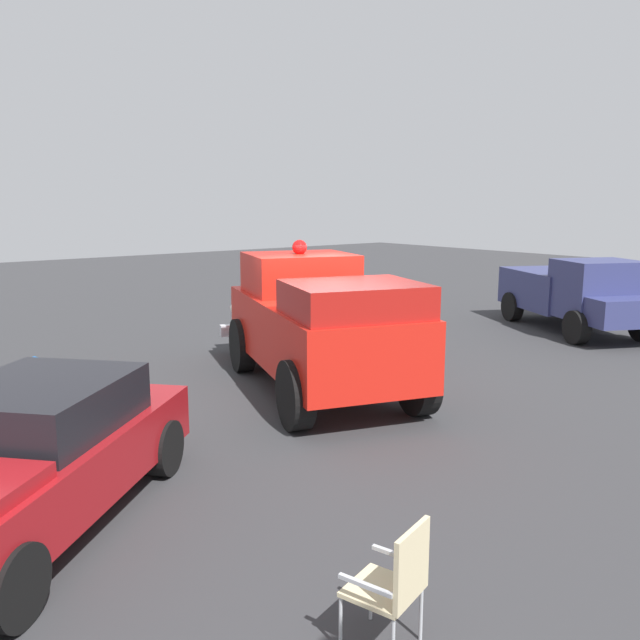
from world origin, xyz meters
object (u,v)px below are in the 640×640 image
Objects in this scene: classic_hot_rod at (24,459)px; spectator_standing at (337,305)px; lawn_chair_by_car at (51,385)px; lawn_chair_spare at (397,579)px; parked_pickup at (576,293)px; vintage_fire_truck at (316,321)px.

spectator_standing is (4.47, -7.81, 0.22)m from classic_hot_rod.
lawn_chair_spare is at bearing -175.86° from lawn_chair_by_car.
vintage_fire_truck is at bearing 89.28° from parked_pickup.
vintage_fire_truck is 6.21× the size of lawn_chair_spare.
spectator_standing is (1.34, -6.66, 0.37)m from lawn_chair_by_car.
lawn_chair_by_car and lawn_chair_spare have the same top height.
lawn_chair_by_car is 6.80m from spectator_standing.
parked_pickup is at bearing -64.84° from lawn_chair_spare.
lawn_chair_by_car is 1.00× the size of lawn_chair_spare.
spectator_standing is (8.08, -6.17, 0.37)m from lawn_chair_spare.
vintage_fire_truck is 1.24× the size of parked_pickup.
spectator_standing is (2.35, 6.04, -0.02)m from parked_pickup.
classic_hot_rod is 3.33m from lawn_chair_by_car.
classic_hot_rod is at bearing 24.32° from lawn_chair_spare.
vintage_fire_truck is 8.40m from parked_pickup.
classic_hot_rod is at bearing 159.86° from lawn_chair_by_car.
classic_hot_rod is at bearing 98.68° from parked_pickup.
classic_hot_rod reaches higher than lawn_chair_by_car.
parked_pickup reaches higher than classic_hot_rod.
classic_hot_rod is (-2.22, 5.45, -0.45)m from vintage_fire_truck.
lawn_chair_by_car is 0.61× the size of spectator_standing.
spectator_standing is at bearing -60.22° from classic_hot_rod.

